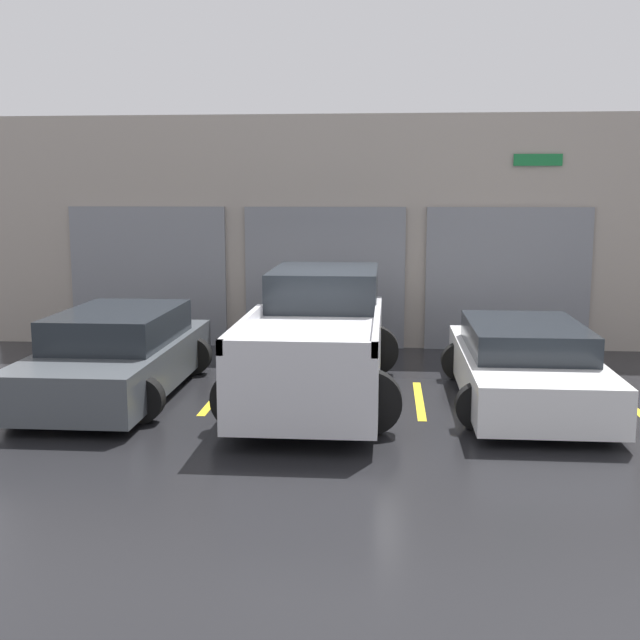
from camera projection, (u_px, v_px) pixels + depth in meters
ground_plane at (323, 382)px, 12.94m from camera, size 28.00×28.00×0.00m
shophouse_building at (336, 234)px, 15.82m from camera, size 13.83×0.68×4.50m
pickup_truck at (319, 338)px, 12.07m from camera, size 2.45×5.44×1.80m
sedan_white at (525, 365)px, 11.62m from camera, size 2.22×4.49×1.16m
sedan_side at (119, 355)px, 12.11m from camera, size 2.21×4.64×1.28m
parking_stripe_far_left at (24, 392)px, 12.30m from camera, size 0.12×2.20×0.01m
parking_stripe_left at (217, 396)px, 12.05m from camera, size 0.12×2.20×0.01m
parking_stripe_centre at (419, 400)px, 11.80m from camera, size 0.12×2.20×0.01m
parking_stripe_right at (630, 405)px, 11.55m from camera, size 0.12×2.20×0.01m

